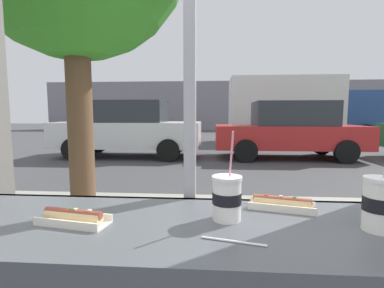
% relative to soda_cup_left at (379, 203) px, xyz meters
% --- Properties ---
extents(ground_plane, '(60.00, 60.00, 0.00)m').
position_rel_soda_cup_left_xyz_m(ground_plane, '(-0.63, 8.27, -1.04)').
color(ground_plane, '#424244').
extents(sidewalk_strip, '(16.00, 2.80, 0.11)m').
position_rel_soda_cup_left_xyz_m(sidewalk_strip, '(-0.63, 1.87, -0.99)').
color(sidewalk_strip, '#9E998E').
rests_on(sidewalk_strip, ground).
extents(building_facade_far, '(28.00, 1.20, 4.03)m').
position_rel_soda_cup_left_xyz_m(building_facade_far, '(-0.63, 23.02, 0.97)').
color(building_facade_far, gray).
rests_on(building_facade_far, ground).
extents(soda_cup_left, '(0.10, 0.10, 0.33)m').
position_rel_soda_cup_left_xyz_m(soda_cup_left, '(0.00, 0.00, 0.00)').
color(soda_cup_left, white).
rests_on(soda_cup_left, window_counter).
extents(soda_cup_right, '(0.11, 0.11, 0.31)m').
position_rel_soda_cup_left_xyz_m(soda_cup_right, '(-0.47, 0.06, -0.01)').
color(soda_cup_right, white).
rests_on(soda_cup_right, window_counter).
extents(hotdog_tray_near, '(0.26, 0.13, 0.05)m').
position_rel_soda_cup_left_xyz_m(hotdog_tray_near, '(-0.99, -0.02, -0.07)').
color(hotdog_tray_near, silver).
rests_on(hotdog_tray_near, window_counter).
extents(hotdog_tray_far, '(0.26, 0.15, 0.05)m').
position_rel_soda_cup_left_xyz_m(hotdog_tray_far, '(-0.26, 0.18, -0.07)').
color(hotdog_tray_far, silver).
rests_on(hotdog_tray_far, window_counter).
extents(loose_straw, '(0.19, 0.05, 0.01)m').
position_rel_soda_cup_left_xyz_m(loose_straw, '(-0.46, -0.12, -0.09)').
color(loose_straw, white).
rests_on(loose_straw, window_counter).
extents(parked_car_white, '(4.44, 2.03, 1.73)m').
position_rel_soda_cup_left_xyz_m(parked_car_white, '(-3.14, 7.74, -0.16)').
color(parked_car_white, silver).
rests_on(parked_car_white, ground).
extents(parked_car_red, '(4.32, 1.94, 1.70)m').
position_rel_soda_cup_left_xyz_m(parked_car_red, '(1.77, 7.74, -0.18)').
color(parked_car_red, red).
rests_on(parked_car_red, ground).
extents(box_truck, '(6.65, 2.44, 3.00)m').
position_rel_soda_cup_left_xyz_m(box_truck, '(3.45, 12.65, 0.59)').
color(box_truck, silver).
rests_on(box_truck, ground).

